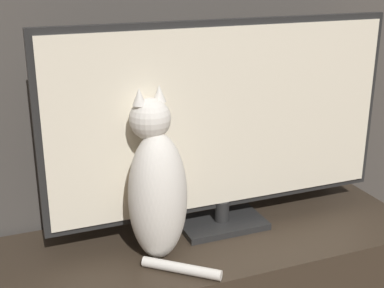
% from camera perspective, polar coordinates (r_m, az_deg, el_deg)
% --- Properties ---
extents(tv, '(1.06, 0.16, 0.63)m').
position_cam_1_polar(tv, '(1.56, 3.34, 2.25)').
color(tv, black).
rests_on(tv, tv_stand).
extents(cat, '(0.22, 0.28, 0.48)m').
position_cam_1_polar(cat, '(1.44, -3.83, -4.72)').
color(cat, silver).
rests_on(cat, tv_stand).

